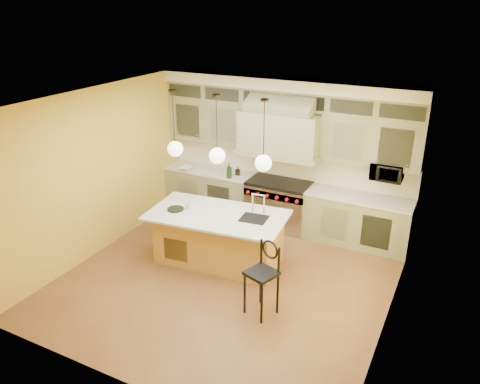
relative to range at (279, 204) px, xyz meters
The scene contains 18 objects.
floor 2.20m from the range, 90.00° to the right, with size 5.00×5.00×0.00m, color brown.
ceiling 3.23m from the range, 90.00° to the right, with size 5.00×5.00×0.00m, color white.
wall_back 1.03m from the range, 90.00° to the left, with size 5.00×5.00×0.00m, color gold.
wall_front 4.74m from the range, 90.00° to the right, with size 5.00×5.00×0.00m, color gold.
wall_left 3.43m from the range, 139.39° to the right, with size 5.00×5.00×0.00m, color gold.
wall_right 3.43m from the range, 40.61° to the right, with size 5.00×5.00×0.00m, color gold.
back_cabinetry 0.95m from the range, 90.00° to the left, with size 5.00×0.77×2.90m.
range is the anchor object (origin of this frame).
kitchen_island 1.74m from the range, 103.10° to the right, with size 2.39×1.45×1.35m.
counter_stool 2.80m from the range, 72.15° to the right, with size 0.50×0.50×1.12m.
microwave 2.18m from the range, ahead, with size 0.54×0.37×0.30m, color black.
oil_bottle_a 1.18m from the range, 167.46° to the right, with size 0.12×0.12×0.31m, color #193313.
oil_bottle_b 1.06m from the range, behind, with size 0.08×0.08×0.17m, color black.
fruit_bowl 2.06m from the range, behind, with size 0.26×0.26×0.06m, color silver.
cup 2.07m from the range, 118.08° to the right, with size 0.10×0.10×0.09m, color beige.
pendant_left 2.54m from the range, 125.32° to the right, with size 0.26×0.26×1.11m.
pendant_center 2.27m from the range, 103.29° to the right, with size 0.26×0.26×1.11m.
pendant_right 2.27m from the range, 76.71° to the right, with size 0.26×0.26×1.11m.
Camera 1 is at (3.11, -5.69, 4.23)m, focal length 35.00 mm.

